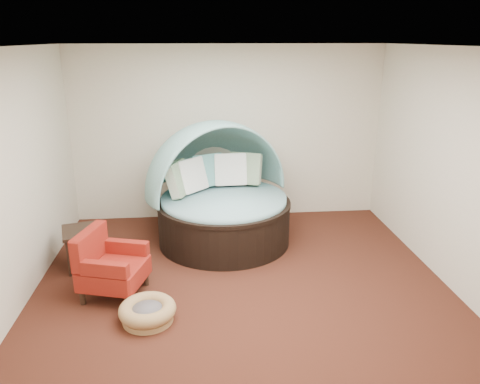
{
  "coord_description": "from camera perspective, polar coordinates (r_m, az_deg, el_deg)",
  "views": [
    {
      "loc": [
        -0.5,
        -4.98,
        2.89
      ],
      "look_at": [
        0.02,
        0.6,
        1.03
      ],
      "focal_mm": 35.0,
      "sensor_mm": 36.0,
      "label": 1
    }
  ],
  "objects": [
    {
      "name": "wall_right",
      "position": [
        6.0,
        24.92,
        2.22
      ],
      "size": [
        0.0,
        5.0,
        5.0
      ],
      "primitive_type": "plane",
      "rotation": [
        1.57,
        0.0,
        -1.57
      ],
      "color": "beige",
      "rests_on": "floor"
    },
    {
      "name": "canopy_daybed",
      "position": [
        6.81,
        -2.45,
        0.65
      ],
      "size": [
        2.58,
        2.55,
        1.77
      ],
      "rotation": [
        0.0,
        0.0,
        0.42
      ],
      "color": "black",
      "rests_on": "floor"
    },
    {
      "name": "pet_basket",
      "position": [
        5.23,
        -11.2,
        -14.11
      ],
      "size": [
        0.7,
        0.7,
        0.21
      ],
      "rotation": [
        0.0,
        0.0,
        0.14
      ],
      "color": "#9A7B46",
      "rests_on": "floor"
    },
    {
      "name": "floor",
      "position": [
        5.78,
        0.36,
        -11.68
      ],
      "size": [
        5.0,
        5.0,
        0.0
      ],
      "primitive_type": "plane",
      "color": "#481F14",
      "rests_on": "ground"
    },
    {
      "name": "wall_front",
      "position": [
        2.93,
        5.31,
        -12.27
      ],
      "size": [
        5.0,
        0.0,
        5.0
      ],
      "primitive_type": "plane",
      "rotation": [
        -1.57,
        0.0,
        0.0
      ],
      "color": "beige",
      "rests_on": "floor"
    },
    {
      "name": "wall_left",
      "position": [
        5.57,
        -26.16,
        0.9
      ],
      "size": [
        0.0,
        5.0,
        5.0
      ],
      "primitive_type": "plane",
      "rotation": [
        1.57,
        0.0,
        1.57
      ],
      "color": "beige",
      "rests_on": "floor"
    },
    {
      "name": "side_table",
      "position": [
        6.49,
        -18.33,
        -5.83
      ],
      "size": [
        0.67,
        0.67,
        0.52
      ],
      "rotation": [
        0.0,
        0.0,
        0.28
      ],
      "color": "black",
      "rests_on": "floor"
    },
    {
      "name": "red_armchair",
      "position": [
        5.7,
        -15.64,
        -8.64
      ],
      "size": [
        0.84,
        0.84,
        0.8
      ],
      "rotation": [
        0.0,
        0.0,
        -0.28
      ],
      "color": "black",
      "rests_on": "floor"
    },
    {
      "name": "ceiling",
      "position": [
        5.0,
        0.42,
        17.32
      ],
      "size": [
        5.0,
        5.0,
        0.0
      ],
      "primitive_type": "plane",
      "rotation": [
        3.14,
        0.0,
        0.0
      ],
      "color": "white",
      "rests_on": "wall_back"
    },
    {
      "name": "wall_back",
      "position": [
        7.64,
        -1.47,
        7.09
      ],
      "size": [
        5.0,
        0.0,
        5.0
      ],
      "primitive_type": "plane",
      "rotation": [
        1.57,
        0.0,
        0.0
      ],
      "color": "beige",
      "rests_on": "floor"
    }
  ]
}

